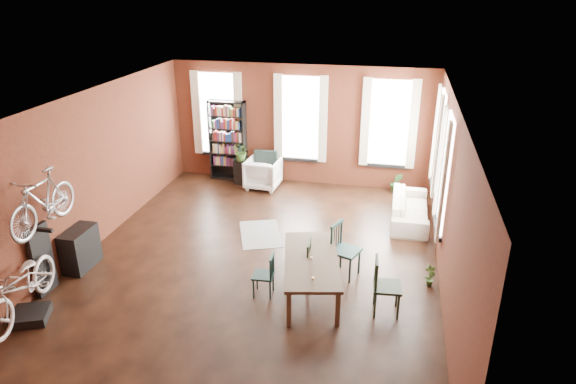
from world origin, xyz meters
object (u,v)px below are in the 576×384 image
(dining_chair_c, at_px, (387,287))
(bookshelf, at_px, (228,141))
(cream_sofa, at_px, (410,204))
(console_table, at_px, (80,249))
(dining_chair_b, at_px, (299,264))
(bicycle_floor, at_px, (16,260))
(dining_chair_d, at_px, (346,251))
(bike_trainer, at_px, (31,316))
(white_armchair, at_px, (263,172))
(dining_chair_a, at_px, (263,275))
(dining_table, at_px, (311,276))
(plant_stand, at_px, (241,172))

(dining_chair_c, distance_m, bookshelf, 7.12)
(cream_sofa, bearing_deg, console_table, 119.33)
(console_table, bearing_deg, dining_chair_b, 3.34)
(bicycle_floor, bearing_deg, dining_chair_d, 18.19)
(bike_trainer, bearing_deg, white_armchair, 70.77)
(dining_chair_a, bearing_deg, bike_trainer, -69.83)
(dining_chair_d, distance_m, white_armchair, 4.76)
(dining_chair_a, xyz_separation_m, dining_chair_d, (1.34, 0.95, 0.13))
(dining_chair_d, height_order, bicycle_floor, bicycle_floor)
(dining_chair_b, height_order, bicycle_floor, bicycle_floor)
(dining_table, bearing_deg, bike_trainer, -170.17)
(bookshelf, bearing_deg, cream_sofa, -18.95)
(dining_chair_b, distance_m, white_armchair, 4.86)
(dining_chair_c, xyz_separation_m, dining_chair_d, (-0.80, 1.02, 0.02))
(dining_chair_a, bearing_deg, console_table, -95.73)
(bike_trainer, bearing_deg, console_table, 94.65)
(plant_stand, height_order, bicycle_floor, bicycle_floor)
(cream_sofa, distance_m, console_table, 7.15)
(bicycle_floor, bearing_deg, bike_trainer, 89.94)
(cream_sofa, distance_m, bicycle_floor, 8.06)
(dining_table, xyz_separation_m, dining_chair_b, (-0.26, 0.19, 0.11))
(bike_trainer, distance_m, bicycle_floor, 1.06)
(dining_chair_d, bearing_deg, bookshelf, 60.98)
(dining_chair_a, relative_size, dining_chair_b, 0.87)
(bookshelf, relative_size, console_table, 2.75)
(dining_chair_c, xyz_separation_m, bicycle_floor, (-5.70, -1.51, 0.64))
(bookshelf, relative_size, bike_trainer, 3.97)
(dining_chair_b, xyz_separation_m, dining_chair_c, (1.59, -0.48, 0.05))
(dining_chair_d, relative_size, cream_sofa, 0.50)
(cream_sofa, bearing_deg, dining_chair_d, 156.22)
(dining_chair_c, height_order, white_armchair, dining_chair_c)
(bookshelf, height_order, console_table, bookshelf)
(dining_table, height_order, dining_chair_d, dining_chair_d)
(white_armchair, height_order, console_table, white_armchair)
(dining_chair_a, height_order, bookshelf, bookshelf)
(dining_table, height_order, console_table, console_table)
(bookshelf, height_order, bike_trainer, bookshelf)
(white_armchair, bearing_deg, bicycle_floor, 73.84)
(dining_chair_a, distance_m, plant_stand, 5.43)
(dining_chair_d, height_order, cream_sofa, dining_chair_d)
(dining_table, xyz_separation_m, white_armchair, (-2.13, 4.68, 0.09))
(dining_table, xyz_separation_m, bookshelf, (-3.23, 5.14, 0.75))
(cream_sofa, bearing_deg, bookshelf, 71.05)
(bookshelf, xyz_separation_m, console_table, (-1.28, -5.20, -0.70))
(dining_table, relative_size, plant_stand, 3.09)
(dining_chair_d, height_order, bike_trainer, dining_chair_d)
(cream_sofa, xyz_separation_m, console_table, (-6.23, -3.50, -0.01))
(dining_chair_d, bearing_deg, bicycle_floor, 137.88)
(dining_chair_d, bearing_deg, dining_chair_a, 145.96)
(bookshelf, distance_m, white_armchair, 1.37)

